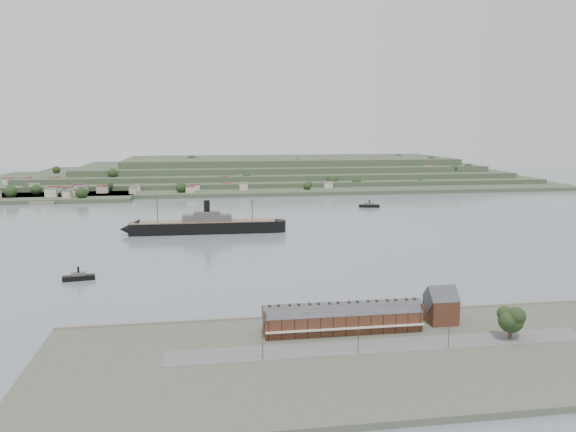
{
  "coord_description": "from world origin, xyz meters",
  "views": [
    {
      "loc": [
        -57.62,
        -348.38,
        72.3
      ],
      "look_at": [
        1.91,
        30.0,
        11.32
      ],
      "focal_mm": 35.0,
      "sensor_mm": 36.0,
      "label": 1
    }
  ],
  "objects": [
    {
      "name": "tugboat",
      "position": [
        -115.93,
        -76.91,
        1.61
      ],
      "size": [
        15.12,
        6.1,
        6.61
      ],
      "color": "black",
      "rests_on": "ground"
    },
    {
      "name": "gabled_building",
      "position": [
        27.5,
        -164.0,
        8.19
      ],
      "size": [
        10.4,
        10.18,
        14.09
      ],
      "color": "#4F2B1C",
      "rests_on": "ground"
    },
    {
      "name": "terrace_row",
      "position": [
        -10.0,
        -168.02,
        6.84
      ],
      "size": [
        55.6,
        9.8,
        11.07
      ],
      "color": "#4F2B1C",
      "rests_on": "ground"
    },
    {
      "name": "ground",
      "position": [
        0.0,
        0.0,
        0.0
      ],
      "size": [
        1400.0,
        1400.0,
        0.0
      ],
      "primitive_type": "plane",
      "color": "slate",
      "rests_on": "ground"
    },
    {
      "name": "steamship",
      "position": [
        -58.37,
        35.68,
        5.03
      ],
      "size": [
        113.43,
        15.7,
        27.22
      ],
      "color": "black",
      "rests_on": "ground"
    },
    {
      "name": "ferry_west",
      "position": [
        -238.2,
        225.0,
        1.68
      ],
      "size": [
        19.23,
        8.65,
        6.97
      ],
      "color": "black",
      "rests_on": "ground"
    },
    {
      "name": "near_shore",
      "position": [
        0.0,
        -186.75,
        1.01
      ],
      "size": [
        220.0,
        80.0,
        2.6
      ],
      "color": "#4C5142",
      "rests_on": "ground"
    },
    {
      "name": "ferry_east",
      "position": [
        93.78,
        138.69,
        1.67
      ],
      "size": [
        19.07,
        8.2,
        6.92
      ],
      "color": "black",
      "rests_on": "ground"
    },
    {
      "name": "fig_tree",
      "position": [
        44.05,
        -183.21,
        9.06
      ],
      "size": [
        10.37,
        8.98,
        11.57
      ],
      "color": "#483021",
      "rests_on": "ground"
    },
    {
      "name": "far_peninsula",
      "position": [
        27.91,
        393.1,
        11.88
      ],
      "size": [
        760.0,
        309.0,
        30.0
      ],
      "color": "#34452E",
      "rests_on": "ground"
    }
  ]
}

